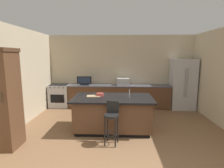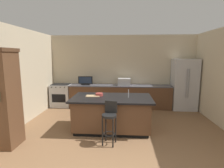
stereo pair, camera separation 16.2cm
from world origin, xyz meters
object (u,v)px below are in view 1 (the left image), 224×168
object	(u,v)px
range_oven	(60,96)
cutting_board	(94,96)
refrigerator	(182,84)
cabinet_tower	(4,97)
kitchen_island	(113,113)
bar_stool_center	(112,119)
tv_monitor	(84,81)
tv_remote	(103,95)
microwave	(123,82)
fruit_bowl	(100,94)

from	to	relation	value
range_oven	cutting_board	bearing A→B (deg)	-51.56
refrigerator	cabinet_tower	size ratio (longest dim) A/B	0.87
kitchen_island	bar_stool_center	world-z (taller)	bar_stool_center
kitchen_island	cabinet_tower	xyz separation A→B (m)	(-2.33, -1.03, 0.67)
cabinet_tower	bar_stool_center	size ratio (longest dim) A/B	2.20
bar_stool_center	cutting_board	distance (m)	1.07
kitchen_island	tv_monitor	distance (m)	2.49
refrigerator	cutting_board	bearing A→B (deg)	-146.66
kitchen_island	range_oven	distance (m)	3.08
range_oven	bar_stool_center	size ratio (longest dim) A/B	0.92
kitchen_island	cabinet_tower	size ratio (longest dim) A/B	0.98
range_oven	tv_monitor	bearing A→B (deg)	-2.88
tv_monitor	bar_stool_center	xyz separation A→B (m)	(1.19, -2.90, -0.45)
cabinet_tower	bar_stool_center	world-z (taller)	cabinet_tower
kitchen_island	tv_remote	world-z (taller)	tv_remote
cabinet_tower	tv_monitor	size ratio (longest dim) A/B	3.92
cabinet_tower	cutting_board	world-z (taller)	cabinet_tower
bar_stool_center	tv_monitor	bearing A→B (deg)	123.98
microwave	tv_remote	world-z (taller)	microwave
microwave	tv_remote	distance (m)	2.02
microwave	fruit_bowl	xyz separation A→B (m)	(-0.69, -2.02, -0.06)
tv_remote	refrigerator	bearing A→B (deg)	28.04
refrigerator	fruit_bowl	world-z (taller)	refrigerator
bar_stool_center	kitchen_island	bearing A→B (deg)	102.20
kitchen_island	tv_monitor	bearing A→B (deg)	119.22
range_oven	fruit_bowl	distance (m)	2.77
range_oven	tv_remote	world-z (taller)	tv_remote
refrigerator	bar_stool_center	xyz separation A→B (m)	(-2.58, -2.91, -0.36)
bar_stool_center	cutting_board	size ratio (longest dim) A/B	2.70
microwave	fruit_bowl	distance (m)	2.13
cabinet_tower	microwave	world-z (taller)	cabinet_tower
tv_monitor	cutting_board	world-z (taller)	tv_monitor
cabinet_tower	tv_remote	size ratio (longest dim) A/B	12.91
cabinet_tower	tv_remote	distance (m)	2.41
fruit_bowl	cutting_board	distance (m)	0.19
tv_monitor	fruit_bowl	distance (m)	2.13
kitchen_island	cabinet_tower	bearing A→B (deg)	-156.08
refrigerator	range_oven	size ratio (longest dim) A/B	2.10
tv_monitor	range_oven	bearing A→B (deg)	177.12
kitchen_island	tv_monitor	xyz separation A→B (m)	(-1.18, 2.11, 0.58)
cabinet_tower	fruit_bowl	xyz separation A→B (m)	(1.97, 1.18, -0.18)
cabinet_tower	tv_remote	world-z (taller)	cabinet_tower
tv_monitor	fruit_bowl	size ratio (longest dim) A/B	2.68
tv_remote	cutting_board	bearing A→B (deg)	-147.15
fruit_bowl	tv_remote	size ratio (longest dim) A/B	1.23
refrigerator	range_oven	xyz separation A→B (m)	(-4.78, 0.04, -0.50)
refrigerator	tv_monitor	world-z (taller)	refrigerator
tv_remote	tv_monitor	bearing A→B (deg)	110.47
microwave	bar_stool_center	world-z (taller)	microwave
tv_monitor	bar_stool_center	distance (m)	3.17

